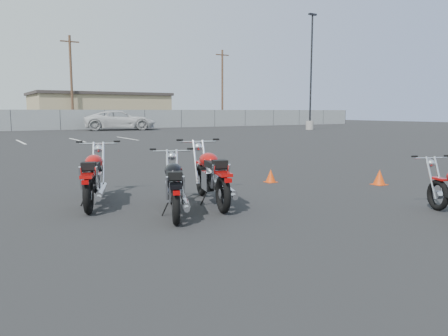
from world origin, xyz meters
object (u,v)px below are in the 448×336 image
motorcycle_third_red (212,176)px  motorcycle_second_black (175,187)px  motorcycle_front_red (94,177)px  white_van (120,115)px

motorcycle_third_red → motorcycle_second_black: bearing=-157.1°
motorcycle_front_red → white_van: (10.41, 30.31, 0.87)m
motorcycle_front_red → motorcycle_second_black: motorcycle_front_red is taller
motorcycle_front_red → motorcycle_third_red: (1.86, -1.04, 0.02)m
motorcycle_front_red → white_van: bearing=71.0°
motorcycle_second_black → white_van: bearing=73.4°
motorcycle_front_red → motorcycle_third_red: bearing=-29.3°
motorcycle_second_black → motorcycle_front_red: bearing=122.9°
motorcycle_second_black → white_van: size_ratio=0.28×
motorcycle_front_red → motorcycle_second_black: bearing=-57.1°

